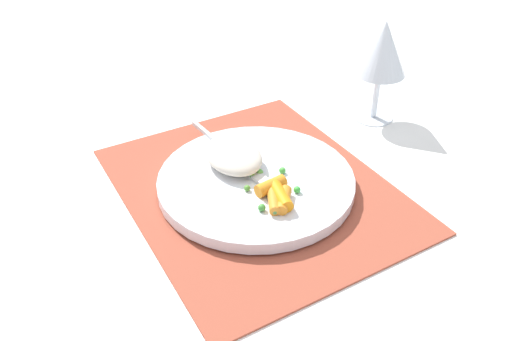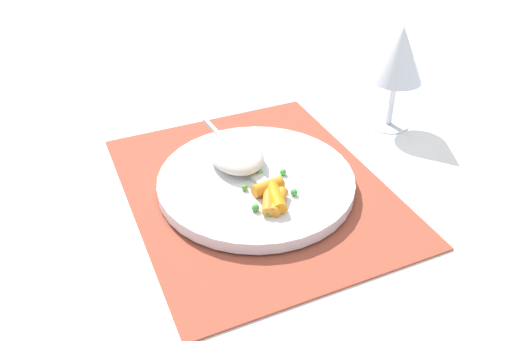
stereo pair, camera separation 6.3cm
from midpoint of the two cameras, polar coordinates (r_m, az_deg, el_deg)
The scene contains 8 objects.
ground_plane at distance 0.72m, azimuth -2.52°, elevation -2.17°, with size 2.40×2.40×0.00m, color white.
placemat at distance 0.72m, azimuth -2.53°, elevation -1.98°, with size 0.41×0.33×0.01m, color #9E4733.
plate at distance 0.71m, azimuth -2.55°, elevation -1.27°, with size 0.27×0.27×0.02m, color white.
rice_mound at distance 0.72m, azimuth -4.99°, elevation 1.57°, with size 0.10×0.07×0.03m, color beige.
carrot_portion at distance 0.66m, azimuth -0.48°, elevation -2.72°, with size 0.06×0.05×0.02m.
pea_scatter at distance 0.68m, azimuth -1.09°, elevation -2.05°, with size 0.09×0.07×0.01m.
fork at distance 0.74m, azimuth -4.51°, elevation 1.17°, with size 0.20×0.03×0.01m.
wine_glass at distance 0.85m, azimuth 11.47°, elevation 12.59°, with size 0.08×0.08×0.17m.
Camera 1 is at (0.49, -0.29, 0.44)m, focal length 36.86 mm.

